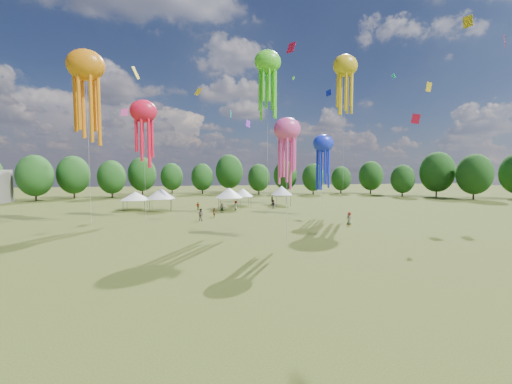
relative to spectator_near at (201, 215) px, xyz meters
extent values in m
plane|color=#384416|center=(7.14, -37.90, -0.95)|extent=(300.00, 300.00, 0.00)
imported|color=gray|center=(0.00, 0.00, 0.00)|extent=(1.17, 1.16, 1.91)
imported|color=gray|center=(7.24, 12.18, -0.04)|extent=(0.89, 1.05, 1.82)
imported|color=gray|center=(16.53, 19.33, -0.03)|extent=(0.88, 1.03, 1.84)
imported|color=gray|center=(15.23, 13.24, -0.11)|extent=(1.11, 0.66, 1.69)
imported|color=gray|center=(-0.10, 13.60, -0.17)|extent=(1.00, 0.67, 1.58)
imported|color=gray|center=(4.23, 9.24, -0.11)|extent=(1.63, 0.97, 1.68)
imported|color=gray|center=(2.26, 2.90, -0.17)|extent=(0.43, 0.60, 1.57)
imported|color=gray|center=(21.07, -7.61, -0.07)|extent=(0.91, 1.03, 1.78)
cylinder|color=#47474C|center=(-14.25, 14.88, -0.01)|extent=(0.08, 0.08, 1.88)
cylinder|color=#47474C|center=(-14.25, 18.83, -0.01)|extent=(0.08, 0.08, 1.88)
cylinder|color=#47474C|center=(-10.30, 14.88, -0.01)|extent=(0.08, 0.08, 1.88)
cylinder|color=#47474C|center=(-10.30, 18.83, -0.01)|extent=(0.08, 0.08, 1.88)
cube|color=white|center=(-12.28, 16.85, 0.98)|extent=(4.35, 4.35, 0.10)
cone|color=white|center=(-12.28, 16.85, 1.84)|extent=(5.65, 5.65, 1.61)
cylinder|color=#47474C|center=(-9.01, 11.98, 0.20)|extent=(0.08, 0.08, 2.31)
cylinder|color=#47474C|center=(-9.01, 15.77, 0.20)|extent=(0.08, 0.08, 2.31)
cylinder|color=#47474C|center=(-5.23, 11.98, 0.20)|extent=(0.08, 0.08, 2.31)
cylinder|color=#47474C|center=(-5.23, 15.77, 0.20)|extent=(0.08, 0.08, 2.31)
cube|color=white|center=(-7.12, 13.88, 1.41)|extent=(4.18, 4.18, 0.10)
cone|color=white|center=(-7.12, 13.88, 2.45)|extent=(5.44, 5.44, 1.98)
cylinder|color=#47474C|center=(4.14, 11.32, 0.20)|extent=(0.08, 0.08, 2.32)
cylinder|color=#47474C|center=(4.14, 15.17, 0.20)|extent=(0.08, 0.08, 2.32)
cylinder|color=#47474C|center=(7.99, 11.32, 0.20)|extent=(0.08, 0.08, 2.32)
cylinder|color=#47474C|center=(7.99, 15.17, 0.20)|extent=(0.08, 0.08, 2.32)
cube|color=white|center=(6.06, 13.25, 1.41)|extent=(4.25, 4.25, 0.10)
cone|color=white|center=(6.06, 13.25, 2.45)|extent=(5.53, 5.53, 1.99)
cylinder|color=#47474C|center=(8.25, 17.68, 0.06)|extent=(0.08, 0.08, 2.03)
cylinder|color=#47474C|center=(8.25, 20.81, 0.06)|extent=(0.08, 0.08, 2.03)
cylinder|color=#47474C|center=(11.39, 17.68, 0.06)|extent=(0.08, 0.08, 2.03)
cylinder|color=#47474C|center=(11.39, 20.81, 0.06)|extent=(0.08, 0.08, 2.03)
cube|color=white|center=(9.82, 19.24, 1.12)|extent=(3.53, 3.53, 0.10)
cone|color=white|center=(9.82, 19.24, 2.04)|extent=(4.59, 4.59, 1.74)
cylinder|color=#47474C|center=(16.75, 16.37, 0.21)|extent=(0.08, 0.08, 2.32)
cylinder|color=#47474C|center=(16.75, 19.60, 0.21)|extent=(0.08, 0.08, 2.32)
cylinder|color=#47474C|center=(19.99, 16.37, 0.21)|extent=(0.08, 0.08, 2.32)
cylinder|color=#47474C|center=(19.99, 19.60, 0.21)|extent=(0.08, 0.08, 2.32)
cube|color=white|center=(18.37, 17.98, 1.42)|extent=(3.63, 3.63, 0.10)
cone|color=white|center=(18.37, 17.98, 2.46)|extent=(4.72, 4.72, 1.99)
ellipsoid|color=#F11538|center=(-8.69, 4.33, 16.33)|extent=(4.23, 2.96, 3.60)
cylinder|color=beige|center=(-8.69, 4.33, 7.69)|extent=(0.03, 0.03, 17.29)
ellipsoid|color=#50E024|center=(11.28, 2.42, 24.78)|extent=(4.45, 3.12, 3.79)
cylinder|color=beige|center=(11.28, 2.42, 11.91)|extent=(0.03, 0.03, 25.73)
ellipsoid|color=#192BE1|center=(21.08, 1.93, 11.55)|extent=(3.64, 2.55, 3.09)
cylinder|color=beige|center=(21.08, 1.93, 5.30)|extent=(0.03, 0.03, 12.50)
ellipsoid|color=orange|center=(-15.72, 0.10, 21.71)|extent=(5.13, 3.59, 4.36)
cylinder|color=beige|center=(-15.72, 0.10, 10.38)|extent=(0.03, 0.03, 22.66)
ellipsoid|color=#EB4596|center=(9.06, -15.59, 11.44)|extent=(3.04, 2.13, 2.58)
cylinder|color=beige|center=(9.06, -15.59, 5.24)|extent=(0.03, 0.03, 12.40)
ellipsoid|color=yellow|center=(31.03, 13.75, 29.05)|extent=(5.40, 3.78, 4.59)
cylinder|color=beige|center=(31.03, 13.75, 14.05)|extent=(0.03, 0.03, 30.00)
cube|color=yellow|center=(0.56, 26.78, 25.21)|extent=(1.82, 1.16, 2.10)
cube|color=#50E024|center=(23.09, 24.34, 28.98)|extent=(0.83, 0.51, 0.94)
cube|color=#19D9CE|center=(6.13, 10.43, 17.49)|extent=(0.32, 1.26, 1.53)
cube|color=#EB4596|center=(28.53, -23.46, 19.44)|extent=(0.99, 0.64, 1.33)
cube|color=yellow|center=(33.28, -14.36, 25.75)|extent=(0.74, 1.00, 1.44)
cube|color=#EB4596|center=(-15.88, 27.55, 20.01)|extent=(1.56, 1.22, 1.89)
cube|color=#F11538|center=(16.87, 7.24, 29.27)|extent=(1.55, 1.70, 2.05)
cube|color=yellow|center=(45.93, 7.00, 23.71)|extent=(1.55, 0.55, 1.92)
cube|color=#192BE1|center=(32.87, 25.85, 26.36)|extent=(1.02, 1.70, 1.99)
cube|color=#19D9CE|center=(33.14, 0.21, 23.13)|extent=(0.47, 0.63, 0.80)
cube|color=#EB4596|center=(-20.24, 20.57, 16.22)|extent=(0.78, 2.19, 2.60)
cube|color=purple|center=(9.46, 10.58, 15.79)|extent=(1.10, 0.96, 1.60)
cube|color=#F11538|center=(36.84, -0.98, 15.80)|extent=(1.39, 0.77, 1.86)
cube|color=yellow|center=(-6.72, -15.27, 16.66)|extent=(0.62, 1.26, 1.44)
cylinder|color=#38281C|center=(-40.03, 40.29, 0.73)|extent=(0.44, 0.44, 3.36)
ellipsoid|color=#1D4918|center=(-40.03, 40.29, 5.56)|extent=(8.40, 8.40, 10.51)
cylinder|color=#38281C|center=(-33.55, 47.60, 0.75)|extent=(0.44, 0.44, 3.41)
ellipsoid|color=#1D4918|center=(-33.55, 47.60, 5.65)|extent=(8.53, 8.53, 10.66)
cylinder|color=#38281C|center=(-23.46, 47.13, 0.58)|extent=(0.44, 0.44, 3.07)
ellipsoid|color=#1D4918|center=(-23.46, 47.13, 4.99)|extent=(7.66, 7.66, 9.58)
cylinder|color=#38281C|center=(-16.37, 55.44, 0.76)|extent=(0.44, 0.44, 3.43)
ellipsoid|color=#1D4918|center=(-16.37, 55.44, 5.70)|extent=(8.58, 8.58, 10.73)
cylinder|color=#38281C|center=(-7.62, 61.06, 0.52)|extent=(0.44, 0.44, 2.95)
ellipsoid|color=#1D4918|center=(-7.62, 61.06, 4.75)|extent=(7.37, 7.37, 9.21)
cylinder|color=#38281C|center=(2.44, 57.16, 0.49)|extent=(0.44, 0.44, 2.89)
ellipsoid|color=#1D4918|center=(2.44, 57.16, 4.65)|extent=(7.23, 7.23, 9.04)
cylinder|color=#38281C|center=(12.05, 61.59, 0.97)|extent=(0.44, 0.44, 3.84)
ellipsoid|color=#1D4918|center=(12.05, 61.59, 6.48)|extent=(9.60, 9.60, 11.99)
cylinder|color=#38281C|center=(20.33, 50.54, 0.47)|extent=(0.44, 0.44, 2.84)
ellipsoid|color=#1D4918|center=(20.33, 50.54, 4.55)|extent=(7.11, 7.11, 8.89)
cylinder|color=#38281C|center=(30.07, 53.14, 0.63)|extent=(0.44, 0.44, 3.16)
ellipsoid|color=#1D4918|center=(30.07, 53.14, 5.17)|extent=(7.91, 7.91, 9.88)
cylinder|color=#38281C|center=(37.83, 47.39, 0.49)|extent=(0.44, 0.44, 2.88)
ellipsoid|color=#1D4918|center=(37.83, 47.39, 4.63)|extent=(7.21, 7.21, 9.01)
cylinder|color=#38281C|center=(48.65, 49.35, 0.36)|extent=(0.44, 0.44, 2.63)
ellipsoid|color=#1D4918|center=(48.65, 49.35, 4.14)|extent=(6.57, 6.57, 8.22)
cylinder|color=#38281C|center=(57.65, 45.83, 0.61)|extent=(0.44, 0.44, 3.13)
ellipsoid|color=#1D4918|center=(57.65, 45.83, 5.10)|extent=(7.81, 7.81, 9.77)
cylinder|color=#38281C|center=(60.78, 33.92, 0.41)|extent=(0.44, 0.44, 2.72)
ellipsoid|color=#1D4918|center=(60.78, 33.92, 4.31)|extent=(6.80, 6.80, 8.50)
cylinder|color=#38281C|center=(70.10, 31.02, 0.95)|extent=(0.44, 0.44, 3.81)
ellipsoid|color=#1D4918|center=(70.10, 31.02, 6.43)|extent=(9.52, 9.52, 11.90)
cylinder|color=#38281C|center=(73.71, 21.90, 0.80)|extent=(0.44, 0.44, 3.51)
ellipsoid|color=#1D4918|center=(73.71, 21.90, 5.85)|extent=(8.78, 8.78, 10.97)
camera|label=1|loc=(-1.51, -49.29, 6.91)|focal=22.10mm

